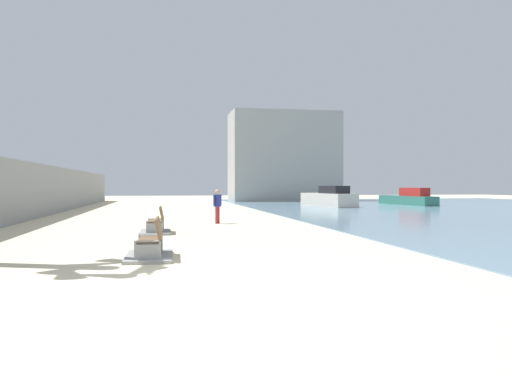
{
  "coord_description": "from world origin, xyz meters",
  "views": [
    {
      "loc": [
        -0.54,
        -10.01,
        1.76
      ],
      "look_at": [
        3.56,
        12.45,
        1.46
      ],
      "focal_mm": 35.7,
      "sensor_mm": 36.0,
      "label": 1
    }
  ],
  "objects_px": {
    "bench_far": "(156,227)",
    "boat_far_left": "(329,198)",
    "boat_outer": "(408,198)",
    "person_walking": "(217,204)",
    "bench_near": "(150,248)"
  },
  "relations": [
    {
      "from": "boat_far_left",
      "to": "person_walking",
      "type": "bearing_deg",
      "value": -123.18
    },
    {
      "from": "boat_far_left",
      "to": "boat_outer",
      "type": "distance_m",
      "value": 8.2
    },
    {
      "from": "bench_far",
      "to": "boat_outer",
      "type": "bearing_deg",
      "value": 46.41
    },
    {
      "from": "person_walking",
      "to": "boat_far_left",
      "type": "height_order",
      "value": "boat_far_left"
    },
    {
      "from": "boat_far_left",
      "to": "boat_outer",
      "type": "xyz_separation_m",
      "value": [
        7.99,
        1.82,
        -0.1
      ]
    },
    {
      "from": "boat_far_left",
      "to": "bench_far",
      "type": "bearing_deg",
      "value": -123.14
    },
    {
      "from": "person_walking",
      "to": "boat_far_left",
      "type": "xyz_separation_m",
      "value": [
        10.96,
        16.75,
        -0.21
      ]
    },
    {
      "from": "boat_outer",
      "to": "bench_far",
      "type": "bearing_deg",
      "value": -133.59
    },
    {
      "from": "bench_near",
      "to": "boat_far_left",
      "type": "relative_size",
      "value": 0.3
    },
    {
      "from": "person_walking",
      "to": "boat_far_left",
      "type": "bearing_deg",
      "value": 56.82
    },
    {
      "from": "bench_near",
      "to": "boat_outer",
      "type": "xyz_separation_m",
      "value": [
        21.7,
        29.34,
        0.37
      ]
    },
    {
      "from": "person_walking",
      "to": "boat_outer",
      "type": "relative_size",
      "value": 0.21
    },
    {
      "from": "bench_near",
      "to": "person_walking",
      "type": "xyz_separation_m",
      "value": [
        2.76,
        10.77,
        0.67
      ]
    },
    {
      "from": "boat_outer",
      "to": "boat_far_left",
      "type": "bearing_deg",
      "value": -167.18
    },
    {
      "from": "bench_far",
      "to": "boat_far_left",
      "type": "bearing_deg",
      "value": 56.86
    }
  ]
}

